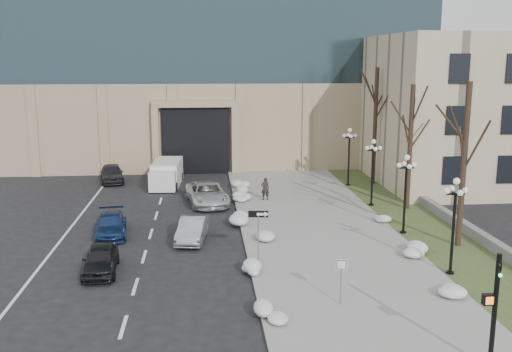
# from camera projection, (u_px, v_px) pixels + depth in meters

# --- Properties ---
(ground) EXTENTS (160.00, 160.00, 0.00)m
(ground) POSITION_uv_depth(u_px,v_px,m) (299.00, 345.00, 20.57)
(ground) COLOR black
(ground) RESTS_ON ground
(sidewalk) EXTENTS (9.00, 40.00, 0.12)m
(sidewalk) POSITION_uv_depth(u_px,v_px,m) (318.00, 228.00, 34.53)
(sidewalk) COLOR gray
(sidewalk) RESTS_ON ground
(curb) EXTENTS (0.30, 40.00, 0.14)m
(curb) POSITION_uv_depth(u_px,v_px,m) (244.00, 230.00, 34.12)
(curb) COLOR gray
(curb) RESTS_ON ground
(grass_strip) EXTENTS (4.00, 40.00, 0.10)m
(grass_strip) POSITION_uv_depth(u_px,v_px,m) (421.00, 226.00, 35.11)
(grass_strip) COLOR #384723
(grass_strip) RESTS_ON ground
(stone_wall) EXTENTS (0.50, 30.00, 0.70)m
(stone_wall) POSITION_uv_depth(u_px,v_px,m) (440.00, 212.00, 37.18)
(stone_wall) COLOR slate
(stone_wall) RESTS_ON ground
(classical_building) EXTENTS (22.00, 18.12, 12.00)m
(classical_building) POSITION_uv_depth(u_px,v_px,m) (500.00, 108.00, 48.64)
(classical_building) COLOR #BDAB8D
(classical_building) RESTS_ON ground
(car_a) EXTENTS (1.83, 4.00, 1.33)m
(car_a) POSITION_uv_depth(u_px,v_px,m) (101.00, 259.00, 27.42)
(car_a) COLOR black
(car_a) RESTS_ON ground
(car_b) EXTENTS (1.97, 4.22, 1.34)m
(car_b) POSITION_uv_depth(u_px,v_px,m) (193.00, 229.00, 32.26)
(car_b) COLOR #989CA0
(car_b) RESTS_ON ground
(car_c) EXTENTS (2.28, 4.49, 1.25)m
(car_c) POSITION_uv_depth(u_px,v_px,m) (111.00, 225.00, 33.27)
(car_c) COLOR navy
(car_c) RESTS_ON ground
(car_d) EXTENTS (3.36, 5.83, 1.53)m
(car_d) POSITION_uv_depth(u_px,v_px,m) (207.00, 194.00, 40.36)
(car_d) COLOR silver
(car_d) RESTS_ON ground
(car_e) EXTENTS (2.61, 4.69, 1.51)m
(car_e) POSITION_uv_depth(u_px,v_px,m) (112.00, 173.00, 47.69)
(car_e) COLOR #292A2E
(car_e) RESTS_ON ground
(pedestrian) EXTENTS (0.63, 0.44, 1.66)m
(pedestrian) POSITION_uv_depth(u_px,v_px,m) (265.00, 189.00, 41.13)
(pedestrian) COLOR black
(pedestrian) RESTS_ON sidewalk
(box_truck) EXTENTS (2.48, 6.18, 1.93)m
(box_truck) POSITION_uv_depth(u_px,v_px,m) (167.00, 174.00, 46.48)
(box_truck) COLOR silver
(box_truck) RESTS_ON ground
(one_way_sign) EXTENTS (1.04, 0.30, 2.79)m
(one_way_sign) POSITION_uv_depth(u_px,v_px,m) (262.00, 220.00, 28.16)
(one_way_sign) COLOR slate
(one_way_sign) RESTS_ON ground
(keep_sign) EXTENTS (0.44, 0.14, 2.08)m
(keep_sign) POSITION_uv_depth(u_px,v_px,m) (341.00, 272.00, 23.42)
(keep_sign) COLOR slate
(keep_sign) RESTS_ON ground
(traffic_signal) EXTENTS (0.69, 0.92, 4.08)m
(traffic_signal) POSITION_uv_depth(u_px,v_px,m) (493.00, 314.00, 18.41)
(traffic_signal) COLOR black
(traffic_signal) RESTS_ON ground
(snow_clump_b) EXTENTS (1.10, 1.60, 0.36)m
(snow_clump_b) POSITION_uv_depth(u_px,v_px,m) (268.00, 314.00, 22.39)
(snow_clump_b) COLOR silver
(snow_clump_b) RESTS_ON sidewalk
(snow_clump_c) EXTENTS (1.10, 1.60, 0.36)m
(snow_clump_c) POSITION_uv_depth(u_px,v_px,m) (259.00, 271.00, 26.86)
(snow_clump_c) COLOR silver
(snow_clump_c) RESTS_ON sidewalk
(snow_clump_d) EXTENTS (1.10, 1.60, 0.36)m
(snow_clump_d) POSITION_uv_depth(u_px,v_px,m) (258.00, 236.00, 32.19)
(snow_clump_d) COLOR silver
(snow_clump_d) RESTS_ON sidewalk
(snow_clump_e) EXTENTS (1.10, 1.60, 0.36)m
(snow_clump_e) POSITION_uv_depth(u_px,v_px,m) (244.00, 220.00, 35.51)
(snow_clump_e) COLOR silver
(snow_clump_e) RESTS_ON sidewalk
(snow_clump_f) EXTENTS (1.10, 1.60, 0.36)m
(snow_clump_f) POSITION_uv_depth(u_px,v_px,m) (244.00, 198.00, 41.04)
(snow_clump_f) COLOR silver
(snow_clump_f) RESTS_ON sidewalk
(snow_clump_g) EXTENTS (1.10, 1.60, 0.36)m
(snow_clump_g) POSITION_uv_depth(u_px,v_px,m) (241.00, 185.00, 45.41)
(snow_clump_g) COLOR silver
(snow_clump_g) RESTS_ON sidewalk
(snow_clump_h) EXTENTS (1.10, 1.60, 0.36)m
(snow_clump_h) POSITION_uv_depth(u_px,v_px,m) (457.00, 292.00, 24.52)
(snow_clump_h) COLOR silver
(snow_clump_h) RESTS_ON sidewalk
(snow_clump_i) EXTENTS (1.10, 1.60, 0.36)m
(snow_clump_i) POSITION_uv_depth(u_px,v_px,m) (413.00, 252.00, 29.58)
(snow_clump_i) COLOR silver
(snow_clump_i) RESTS_ON sidewalk
(snow_clump_j) EXTENTS (1.10, 1.60, 0.36)m
(snow_clump_j) POSITION_uv_depth(u_px,v_px,m) (380.00, 218.00, 35.89)
(snow_clump_j) COLOR silver
(snow_clump_j) RESTS_ON sidewalk
(snow_clump_k) EXTENTS (1.10, 1.60, 0.36)m
(snow_clump_k) POSITION_uv_depth(u_px,v_px,m) (240.00, 198.00, 41.00)
(snow_clump_k) COLOR silver
(snow_clump_k) RESTS_ON sidewalk
(snow_clump_l) EXTENTS (1.10, 1.60, 0.36)m
(snow_clump_l) POSITION_uv_depth(u_px,v_px,m) (240.00, 192.00, 42.90)
(snow_clump_l) COLOR silver
(snow_clump_l) RESTS_ON sidewalk
(lamppost_a) EXTENTS (1.18, 1.18, 4.76)m
(lamppost_a) POSITION_uv_depth(u_px,v_px,m) (454.00, 213.00, 26.55)
(lamppost_a) COLOR black
(lamppost_a) RESTS_ON ground
(lamppost_b) EXTENTS (1.18, 1.18, 4.76)m
(lamppost_b) POSITION_uv_depth(u_px,v_px,m) (406.00, 184.00, 32.89)
(lamppost_b) COLOR black
(lamppost_b) RESTS_ON ground
(lamppost_c) EXTENTS (1.18, 1.18, 4.76)m
(lamppost_c) POSITION_uv_depth(u_px,v_px,m) (373.00, 163.00, 39.23)
(lamppost_c) COLOR black
(lamppost_c) RESTS_ON ground
(lamppost_d) EXTENTS (1.18, 1.18, 4.76)m
(lamppost_d) POSITION_uv_depth(u_px,v_px,m) (349.00, 149.00, 45.57)
(lamppost_d) COLOR black
(lamppost_d) RESTS_ON ground
(tree_near) EXTENTS (3.20, 3.20, 9.00)m
(tree_near) POSITION_uv_depth(u_px,v_px,m) (465.00, 142.00, 30.10)
(tree_near) COLOR black
(tree_near) RESTS_ON ground
(tree_mid) EXTENTS (3.20, 3.20, 8.50)m
(tree_mid) POSITION_uv_depth(u_px,v_px,m) (411.00, 130.00, 37.97)
(tree_mid) COLOR black
(tree_mid) RESTS_ON ground
(tree_far) EXTENTS (3.20, 3.20, 9.50)m
(tree_far) POSITION_uv_depth(u_px,v_px,m) (376.00, 110.00, 45.64)
(tree_far) COLOR black
(tree_far) RESTS_ON ground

